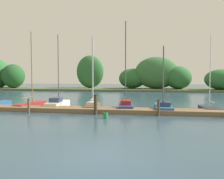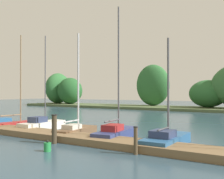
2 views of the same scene
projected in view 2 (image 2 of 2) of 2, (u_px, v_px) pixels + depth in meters
dock_pier at (102, 141)px, 13.63m from camera, size 29.14×1.80×0.35m
far_shore at (203, 93)px, 39.75m from camera, size 71.47×8.17×7.44m
sailboat_1 at (19, 123)px, 20.30m from camera, size 1.33×4.43×7.08m
sailboat_2 at (43, 124)px, 18.90m from camera, size 1.20×3.81×6.74m
sailboat_3 at (77, 129)px, 16.78m from camera, size 1.45×3.83×6.44m
sailboat_4 at (117, 132)px, 15.31m from camera, size 1.61×4.35×7.68m
sailboat_5 at (167, 139)px, 13.20m from camera, size 1.38×4.16×5.42m
mooring_piling_2 at (54, 129)px, 13.83m from camera, size 0.30×0.30×1.52m
mooring_piling_3 at (136, 140)px, 11.39m from camera, size 0.20×0.20×1.21m
channel_buoy_0 at (47, 147)px, 11.99m from camera, size 0.32×0.32×0.51m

